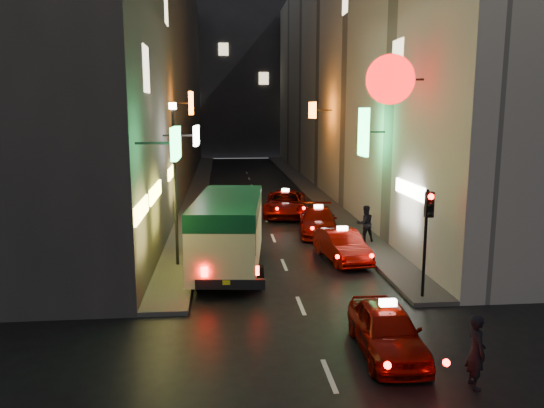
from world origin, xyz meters
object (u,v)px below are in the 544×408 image
object	(u,v)px
taxi_near	(387,326)
pedestrian_crossing	(476,347)
minibus	(228,225)
lamp_post	(175,173)
traffic_light	(428,220)

from	to	relation	value
taxi_near	pedestrian_crossing	world-z (taller)	pedestrian_crossing
minibus	lamp_post	distance (m)	2.84
traffic_light	lamp_post	bearing A→B (deg)	151.09
minibus	lamp_post	size ratio (longest dim) A/B	1.10
minibus	lamp_post	bearing A→B (deg)	162.89
pedestrian_crossing	traffic_light	size ratio (longest dim) A/B	0.55
traffic_light	taxi_near	bearing A→B (deg)	-123.98
lamp_post	pedestrian_crossing	bearing A→B (deg)	-53.18
taxi_near	lamp_post	bearing A→B (deg)	126.40
minibus	pedestrian_crossing	bearing A→B (deg)	-59.84
traffic_light	lamp_post	xyz separation A→B (m)	(-8.20, 4.53, 1.04)
taxi_near	pedestrian_crossing	size ratio (longest dim) A/B	2.44
taxi_near	traffic_light	size ratio (longest dim) A/B	1.33
minibus	pedestrian_crossing	xyz separation A→B (m)	(5.33, -9.17, -0.85)
lamp_post	taxi_near	bearing A→B (deg)	-53.60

